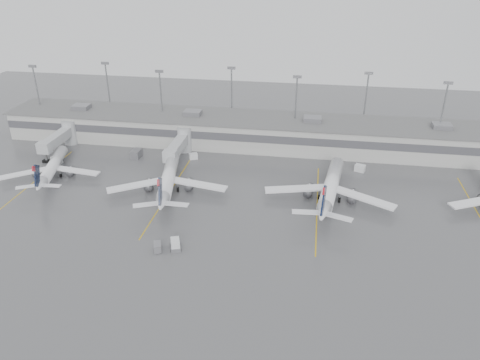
% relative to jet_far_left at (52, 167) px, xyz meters
% --- Properties ---
extents(ground, '(260.00, 260.00, 0.00)m').
position_rel_jet_far_left_xyz_m(ground, '(49.08, -27.95, -2.76)').
color(ground, '#545457').
rests_on(ground, ground).
extents(terminal, '(152.00, 17.00, 9.45)m').
position_rel_jet_far_left_xyz_m(terminal, '(49.07, 30.03, 1.41)').
color(terminal, '#A3A39E').
rests_on(terminal, ground).
extents(light_masts, '(142.40, 8.00, 20.60)m').
position_rel_jet_far_left_xyz_m(light_masts, '(49.08, 35.80, 9.27)').
color(light_masts, gray).
rests_on(light_masts, ground).
extents(jet_bridge_left, '(4.00, 17.20, 7.00)m').
position_rel_jet_far_left_xyz_m(jet_bridge_left, '(-6.42, 17.77, 1.11)').
color(jet_bridge_left, '#A9ACAF').
rests_on(jet_bridge_left, ground).
extents(jet_bridge_right, '(4.00, 17.20, 7.00)m').
position_rel_jet_far_left_xyz_m(jet_bridge_right, '(28.58, 17.77, 1.11)').
color(jet_bridge_right, '#A9ACAF').
rests_on(jet_bridge_right, ground).
extents(stand_markings, '(105.25, 40.00, 0.01)m').
position_rel_jet_far_left_xyz_m(stand_markings, '(49.08, -3.95, -2.75)').
color(stand_markings, gold).
rests_on(stand_markings, ground).
extents(jet_far_left, '(23.64, 26.85, 8.87)m').
position_rel_jet_far_left_xyz_m(jet_far_left, '(0.00, 0.00, 0.00)').
color(jet_far_left, white).
rests_on(jet_far_left, ground).
extents(jet_mid_left, '(28.05, 31.74, 10.36)m').
position_rel_jet_far_left_xyz_m(jet_mid_left, '(31.22, -2.48, 0.46)').
color(jet_mid_left, white).
rests_on(jet_mid_left, ground).
extents(jet_mid_right, '(29.63, 33.41, 10.84)m').
position_rel_jet_far_left_xyz_m(jet_mid_right, '(69.33, -0.77, 0.61)').
color(jet_mid_right, white).
rests_on(jet_mid_right, ground).
extents(baggage_tug, '(2.87, 3.56, 2.00)m').
position_rel_jet_far_left_xyz_m(baggage_tug, '(39.67, -25.58, -1.98)').
color(baggage_tug, silver).
rests_on(baggage_tug, ground).
extents(baggage_cart, '(2.18, 2.81, 1.59)m').
position_rel_jet_far_left_xyz_m(baggage_cart, '(36.47, -26.78, -1.93)').
color(baggage_cart, slate).
rests_on(baggage_cart, ground).
extents(gse_uld_a, '(3.02, 2.38, 1.88)m').
position_rel_jet_far_left_xyz_m(gse_uld_a, '(-3.45, 8.07, -1.82)').
color(gse_uld_a, silver).
rests_on(gse_uld_a, ground).
extents(gse_uld_b, '(2.70, 2.33, 1.61)m').
position_rel_jet_far_left_xyz_m(gse_uld_b, '(32.32, 16.82, -1.95)').
color(gse_uld_b, silver).
rests_on(gse_uld_b, ground).
extents(gse_uld_c, '(2.99, 2.51, 1.81)m').
position_rel_jet_far_left_xyz_m(gse_uld_c, '(77.24, 16.08, -1.85)').
color(gse_uld_c, silver).
rests_on(gse_uld_c, ground).
extents(gse_loader, '(2.33, 3.66, 2.26)m').
position_rel_jet_far_left_xyz_m(gse_loader, '(16.49, 15.18, -1.63)').
color(gse_loader, slate).
rests_on(gse_loader, ground).
extents(cone_a, '(0.46, 0.46, 0.72)m').
position_rel_jet_far_left_xyz_m(cone_a, '(-4.36, 6.09, -2.39)').
color(cone_a, '#F23005').
rests_on(cone_a, ground).
extents(cone_b, '(0.38, 0.38, 0.61)m').
position_rel_jet_far_left_xyz_m(cone_b, '(33.07, 1.69, -2.45)').
color(cone_b, '#F23005').
rests_on(cone_b, ground).
extents(cone_c, '(0.47, 0.47, 0.74)m').
position_rel_jet_far_left_xyz_m(cone_c, '(68.91, 6.37, -2.39)').
color(cone_c, '#F23005').
rests_on(cone_c, ground).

